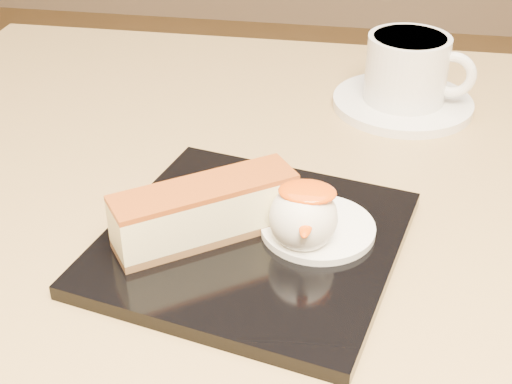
% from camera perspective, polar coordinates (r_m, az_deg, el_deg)
% --- Properties ---
extents(table, '(0.80, 0.80, 0.72)m').
position_cam_1_polar(table, '(0.71, -1.46, -11.66)').
color(table, black).
rests_on(table, ground).
extents(dessert_plate, '(0.26, 0.26, 0.01)m').
position_cam_1_polar(dessert_plate, '(0.56, -0.34, -4.03)').
color(dessert_plate, black).
rests_on(dessert_plate, table).
extents(cheesecake, '(0.14, 0.11, 0.05)m').
position_cam_1_polar(cheesecake, '(0.54, -4.08, -1.51)').
color(cheesecake, brown).
rests_on(cheesecake, dessert_plate).
extents(cream_smear, '(0.09, 0.09, 0.01)m').
position_cam_1_polar(cream_smear, '(0.56, 4.97, -2.89)').
color(cream_smear, white).
rests_on(cream_smear, dessert_plate).
extents(ice_cream_scoop, '(0.05, 0.05, 0.05)m').
position_cam_1_polar(ice_cream_scoop, '(0.53, 3.80, -2.04)').
color(ice_cream_scoop, white).
rests_on(ice_cream_scoop, cream_smear).
extents(mango_sauce, '(0.04, 0.03, 0.01)m').
position_cam_1_polar(mango_sauce, '(0.52, 4.13, 0.01)').
color(mango_sauce, '#F14D07').
rests_on(mango_sauce, ice_cream_scoop).
extents(mint_sprig, '(0.03, 0.02, 0.00)m').
position_cam_1_polar(mint_sprig, '(0.58, 2.32, -0.94)').
color(mint_sprig, '#2B8536').
rests_on(mint_sprig, cream_smear).
extents(saucer, '(0.15, 0.15, 0.01)m').
position_cam_1_polar(saucer, '(0.79, 11.63, 6.99)').
color(saucer, white).
rests_on(saucer, table).
extents(coffee_cup, '(0.11, 0.09, 0.07)m').
position_cam_1_polar(coffee_cup, '(0.78, 12.13, 9.71)').
color(coffee_cup, white).
rests_on(coffee_cup, saucer).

